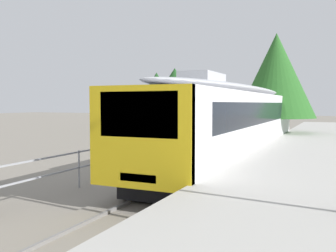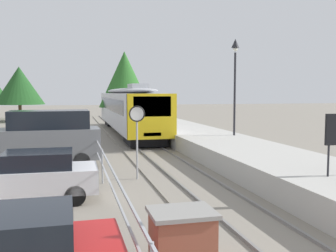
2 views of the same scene
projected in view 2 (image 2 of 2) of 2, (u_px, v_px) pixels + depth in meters
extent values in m
plane|color=gray|center=(95.00, 146.00, 23.91)|extent=(160.00, 160.00, 0.00)
cube|color=gray|center=(143.00, 144.00, 24.62)|extent=(3.20, 60.00, 0.06)
cube|color=slate|center=(132.00, 144.00, 24.45)|extent=(0.08, 60.00, 0.08)
cube|color=slate|center=(154.00, 143.00, 24.79)|extent=(0.08, 60.00, 0.08)
cube|color=silver|center=(128.00, 109.00, 30.83)|extent=(2.80, 19.12, 2.55)
cube|color=yellow|center=(152.00, 116.00, 21.68)|extent=(2.80, 0.24, 2.55)
cube|color=black|center=(152.00, 106.00, 21.55)|extent=(2.13, 0.08, 1.12)
cube|color=black|center=(128.00, 104.00, 30.79)|extent=(2.82, 16.06, 0.92)
ellipsoid|color=#B2B5BA|center=(128.00, 91.00, 30.70)|extent=(2.69, 18.35, 0.44)
cube|color=#B2B5BA|center=(138.00, 86.00, 26.06)|extent=(1.10, 2.20, 0.36)
cube|color=#EAE5C6|center=(152.00, 134.00, 21.70)|extent=(1.00, 0.10, 0.20)
cube|color=black|center=(145.00, 139.00, 24.04)|extent=(2.24, 3.20, 0.55)
cube|color=black|center=(118.00, 122.00, 37.88)|extent=(2.24, 3.20, 0.55)
cube|color=#B7B5AD|center=(192.00, 136.00, 25.37)|extent=(3.90, 60.00, 0.90)
cylinder|color=#232328|center=(235.00, 94.00, 21.70)|extent=(0.12, 0.12, 4.60)
pyramid|color=#232328|center=(235.00, 43.00, 21.45)|extent=(0.34, 0.34, 0.50)
sphere|color=silver|center=(235.00, 49.00, 21.48)|extent=(0.24, 0.24, 0.24)
cylinder|color=#232328|center=(328.00, 161.00, 11.12)|extent=(0.06, 0.06, 0.90)
cylinder|color=#9EA0A5|center=(137.00, 151.00, 14.78)|extent=(0.07, 0.07, 2.20)
cylinder|color=white|center=(137.00, 114.00, 14.64)|extent=(0.60, 0.03, 0.60)
torus|color=black|center=(137.00, 114.00, 14.62)|extent=(0.61, 0.05, 0.61)
cube|color=brown|center=(182.00, 242.00, 7.25)|extent=(1.10, 0.90, 1.05)
cube|color=gray|center=(182.00, 212.00, 7.20)|extent=(1.21, 0.99, 0.08)
cube|color=#9EA0A5|center=(102.00, 151.00, 14.06)|extent=(0.05, 36.00, 0.05)
cube|color=#9EA0A5|center=(102.00, 165.00, 14.11)|extent=(0.05, 36.00, 0.05)
cylinder|color=#9EA0A5|center=(102.00, 166.00, 14.11)|extent=(0.06, 0.06, 1.25)
cylinder|color=#9EA0A5|center=(91.00, 138.00, 22.82)|extent=(0.06, 0.06, 1.25)
cylinder|color=#9EA0A5|center=(85.00, 126.00, 31.52)|extent=(0.06, 0.06, 1.25)
cube|color=black|center=(4.00, 229.00, 5.76)|extent=(2.01, 1.56, 0.50)
cube|color=white|center=(30.00, 180.00, 11.75)|extent=(4.02, 1.81, 0.72)
cube|color=black|center=(38.00, 160.00, 11.75)|extent=(2.02, 1.57, 0.50)
cylinder|color=black|center=(75.00, 196.00, 11.32)|extent=(0.62, 0.21, 0.62)
cylinder|color=black|center=(75.00, 183.00, 12.83)|extent=(0.62, 0.21, 0.62)
cube|color=slate|center=(43.00, 144.00, 17.19)|extent=(4.93, 2.03, 1.35)
cube|color=black|center=(49.00, 120.00, 17.17)|extent=(3.43, 1.77, 0.80)
cylinder|color=black|center=(1.00, 164.00, 16.01)|extent=(0.72, 0.25, 0.72)
cylinder|color=black|center=(7.00, 157.00, 17.66)|extent=(0.72, 0.25, 0.72)
cylinder|color=black|center=(82.00, 161.00, 16.84)|extent=(0.72, 0.25, 0.72)
cylinder|color=black|center=(80.00, 155.00, 18.48)|extent=(0.72, 0.25, 0.72)
cylinder|color=brown|center=(125.00, 117.00, 38.36)|extent=(0.36, 0.36, 1.87)
cone|color=#286023|center=(125.00, 79.00, 38.05)|extent=(5.03, 5.03, 5.43)
cylinder|color=brown|center=(20.00, 113.00, 43.97)|extent=(0.36, 0.36, 1.96)
cone|color=#1E4C1E|center=(19.00, 86.00, 43.70)|extent=(5.50, 5.50, 4.23)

